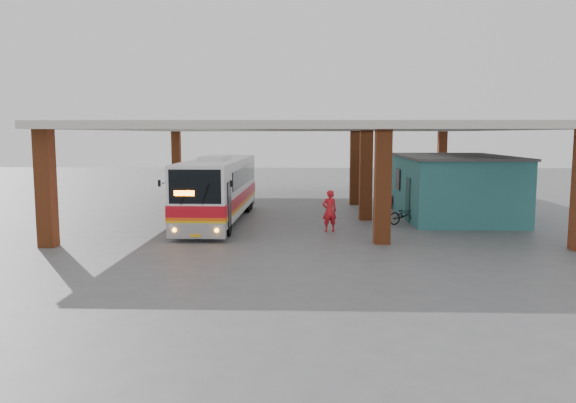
# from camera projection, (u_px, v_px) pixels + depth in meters

# --- Properties ---
(ground) EXTENTS (90.00, 90.00, 0.00)m
(ground) POSITION_uv_depth(u_px,v_px,m) (304.00, 230.00, 24.60)
(ground) COLOR #515154
(ground) RESTS_ON ground
(brick_columns) EXTENTS (20.10, 21.60, 4.35)m
(brick_columns) POSITION_uv_depth(u_px,v_px,m) (332.00, 172.00, 29.25)
(brick_columns) COLOR #9C4822
(brick_columns) RESTS_ON ground
(canopy_roof) EXTENTS (21.00, 23.00, 0.30)m
(canopy_roof) POSITION_uv_depth(u_px,v_px,m) (314.00, 128.00, 30.49)
(canopy_roof) COLOR beige
(canopy_roof) RESTS_ON brick_columns
(shop_building) EXTENTS (5.20, 8.20, 3.11)m
(shop_building) POSITION_uv_depth(u_px,v_px,m) (453.00, 186.00, 28.14)
(shop_building) COLOR #307778
(shop_building) RESTS_ON ground
(coach_bus) EXTENTS (2.46, 10.99, 3.19)m
(coach_bus) POSITION_uv_depth(u_px,v_px,m) (219.00, 189.00, 26.65)
(coach_bus) COLOR white
(coach_bus) RESTS_ON ground
(motorcycle) EXTENTS (1.85, 1.28, 0.92)m
(motorcycle) POSITION_uv_depth(u_px,v_px,m) (405.00, 214.00, 26.03)
(motorcycle) COLOR black
(motorcycle) RESTS_ON ground
(pedestrian) EXTENTS (0.75, 0.60, 1.79)m
(pedestrian) POSITION_uv_depth(u_px,v_px,m) (329.00, 211.00, 24.05)
(pedestrian) COLOR red
(pedestrian) RESTS_ON ground
(red_chair) EXTENTS (0.43, 0.43, 0.74)m
(red_chair) POSITION_uv_depth(u_px,v_px,m) (390.00, 202.00, 31.63)
(red_chair) COLOR red
(red_chair) RESTS_ON ground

